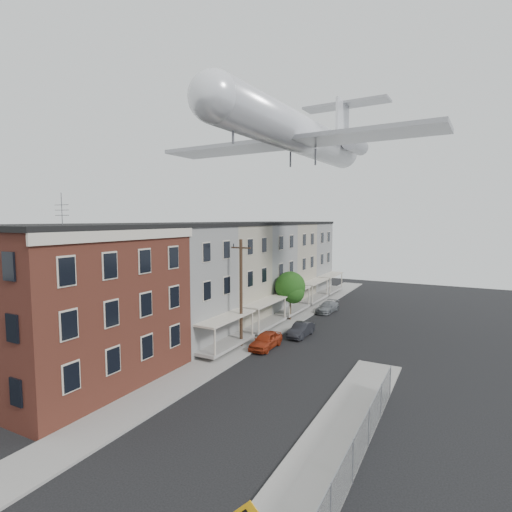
{
  "coord_description": "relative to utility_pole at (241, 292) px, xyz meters",
  "views": [
    {
      "loc": [
        10.6,
        -10.22,
        10.62
      ],
      "look_at": [
        0.29,
        9.43,
        8.58
      ],
      "focal_mm": 28.0,
      "sensor_mm": 36.0,
      "label": 1
    }
  ],
  "objects": [
    {
      "name": "row_house_e",
      "position": [
        -6.36,
        26.5,
        0.45
      ],
      "size": [
        11.98,
        7.0,
        10.3
      ],
      "color": "#5E5E5C",
      "rests_on": "ground"
    },
    {
      "name": "car_mid",
      "position": [
        3.36,
        5.07,
        -4.05
      ],
      "size": [
        1.39,
        3.8,
        1.24
      ],
      "primitive_type": "imported",
      "rotation": [
        0.0,
        0.0,
        -0.02
      ],
      "color": "black",
      "rests_on": "ground"
    },
    {
      "name": "row_house_a",
      "position": [
        -6.36,
        -1.5,
        0.45
      ],
      "size": [
        11.98,
        7.0,
        10.3
      ],
      "color": "#5E5E5C",
      "rests_on": "ground"
    },
    {
      "name": "row_house_d",
      "position": [
        -6.36,
        19.5,
        0.45
      ],
      "size": [
        11.98,
        7.0,
        10.3
      ],
      "color": "slate",
      "rests_on": "ground"
    },
    {
      "name": "sidewalk_right",
      "position": [
        11.1,
        -12.0,
        -4.61
      ],
      "size": [
        3.0,
        26.0,
        0.12
      ],
      "primitive_type": "cube",
      "color": "gray",
      "rests_on": "ground"
    },
    {
      "name": "sidewalk_left",
      "position": [
        0.1,
        6.0,
        -4.61
      ],
      "size": [
        3.0,
        62.0,
        0.12
      ],
      "primitive_type": "cube",
      "color": "gray",
      "rests_on": "ground"
    },
    {
      "name": "curb_right",
      "position": [
        9.65,
        -12.0,
        -4.6
      ],
      "size": [
        0.15,
        26.0,
        0.14
      ],
      "primitive_type": "cube",
      "color": "gray",
      "rests_on": "ground"
    },
    {
      "name": "car_near",
      "position": [
        2.0,
        0.57,
        -4.0
      ],
      "size": [
        1.61,
        3.96,
        1.35
      ],
      "primitive_type": "imported",
      "rotation": [
        0.0,
        0.0,
        0.0
      ],
      "color": "#992E13",
      "rests_on": "ground"
    },
    {
      "name": "street_tree",
      "position": [
        0.33,
        9.92,
        -1.22
      ],
      "size": [
        3.22,
        3.2,
        5.2
      ],
      "color": "black",
      "rests_on": "ground"
    },
    {
      "name": "curb_left",
      "position": [
        1.55,
        6.0,
        -4.6
      ],
      "size": [
        0.15,
        62.0,
        0.14
      ],
      "primitive_type": "cube",
      "color": "gray",
      "rests_on": "ground"
    },
    {
      "name": "chainlink_fence",
      "position": [
        12.6,
        -13.0,
        -3.68
      ],
      "size": [
        0.06,
        18.06,
        1.9
      ],
      "color": "gray",
      "rests_on": "ground"
    },
    {
      "name": "ground",
      "position": [
        5.6,
        -18.0,
        -4.67
      ],
      "size": [
        120.0,
        120.0,
        0.0
      ],
      "primitive_type": "plane",
      "color": "black",
      "rests_on": "ground"
    },
    {
      "name": "corner_building",
      "position": [
        -6.4,
        -11.0,
        0.49
      ],
      "size": [
        10.31,
        12.3,
        12.15
      ],
      "color": "#3E1813",
      "rests_on": "ground"
    },
    {
      "name": "airplane",
      "position": [
        1.44,
        9.51,
        14.27
      ],
      "size": [
        27.44,
        31.33,
        9.08
      ],
      "color": "silver",
      "rests_on": "ground"
    },
    {
      "name": "row_house_c",
      "position": [
        -6.36,
        12.5,
        0.45
      ],
      "size": [
        11.98,
        7.0,
        10.3
      ],
      "color": "#5E5E5C",
      "rests_on": "ground"
    },
    {
      "name": "utility_pole",
      "position": [
        0.0,
        0.0,
        0.0
      ],
      "size": [
        1.8,
        0.26,
        9.0
      ],
      "color": "black",
      "rests_on": "ground"
    },
    {
      "name": "row_house_b",
      "position": [
        -6.36,
        5.5,
        0.45
      ],
      "size": [
        11.98,
        7.0,
        10.3
      ],
      "color": "slate",
      "rests_on": "ground"
    },
    {
      "name": "car_far",
      "position": [
        2.57,
        15.39,
        -4.08
      ],
      "size": [
        1.94,
        4.21,
        1.19
      ],
      "primitive_type": "imported",
      "rotation": [
        0.0,
        0.0,
        -0.07
      ],
      "color": "slate",
      "rests_on": "ground"
    }
  ]
}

